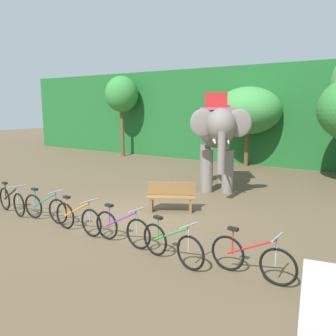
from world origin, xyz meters
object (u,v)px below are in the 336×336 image
at_px(bike_orange, 78,218).
at_px(wooden_bench, 171,196).
at_px(bike_purple, 122,228).
at_px(bike_green, 172,244).
at_px(bike_black, 12,201).
at_px(bike_teal, 45,208).
at_px(bike_red, 252,258).
at_px(tree_center_right, 248,111).
at_px(tree_far_left, 122,95).
at_px(elephant, 217,133).

xyz_separation_m(bike_orange, wooden_bench, (1.02, 2.87, 0.09)).
xyz_separation_m(bike_purple, bike_green, (1.50, -0.19, 0.00)).
bearing_deg(bike_green, bike_black, 177.81).
relative_size(bike_teal, bike_red, 1.00).
distance_m(tree_center_right, bike_black, 12.67).
relative_size(bike_black, bike_teal, 0.99).
distance_m(bike_teal, bike_purple, 2.90).
bearing_deg(bike_teal, tree_far_left, 120.76).
height_order(elephant, wooden_bench, elephant).
xyz_separation_m(elephant, bike_teal, (-2.38, -6.20, -1.82)).
xyz_separation_m(bike_orange, bike_purple, (1.44, 0.03, 0.00)).
bearing_deg(wooden_bench, tree_center_right, 95.93).
relative_size(tree_far_left, bike_purple, 3.02).
xyz_separation_m(bike_teal, bike_purple, (2.90, -0.11, 0.00)).
relative_size(bike_orange, bike_green, 1.01).
height_order(tree_far_left, wooden_bench, tree_far_left).
bearing_deg(tree_far_left, tree_center_right, 3.12).
distance_m(bike_teal, bike_green, 4.40).
relative_size(bike_orange, bike_red, 1.00).
relative_size(bike_black, bike_green, 1.00).
bearing_deg(bike_orange, wooden_bench, 70.43).
bearing_deg(bike_green, bike_teal, 176.10).
relative_size(bike_green, bike_red, 0.99).
bearing_deg(tree_far_left, elephant, -29.90).
height_order(bike_purple, bike_green, same).
xyz_separation_m(tree_center_right, bike_purple, (1.39, -12.07, -2.62)).
relative_size(tree_far_left, bike_green, 3.07).
relative_size(tree_center_right, elephant, 1.04).
height_order(tree_far_left, bike_purple, tree_far_left).
bearing_deg(bike_teal, elephant, 69.00).
distance_m(tree_far_left, tree_center_right, 8.43).
distance_m(elephant, bike_red, 7.45).
height_order(bike_orange, bike_green, same).
distance_m(bike_teal, bike_orange, 1.46).
bearing_deg(bike_purple, bike_red, 1.21).
distance_m(tree_center_right, wooden_bench, 9.62).
bearing_deg(tree_center_right, bike_teal, -97.21).
distance_m(bike_black, bike_purple, 4.37).
distance_m(elephant, bike_green, 7.04).
xyz_separation_m(elephant, bike_black, (-3.85, -6.27, -1.82)).
relative_size(bike_black, wooden_bench, 1.12).
xyz_separation_m(bike_black, wooden_bench, (3.95, 2.80, 0.09)).
distance_m(bike_red, wooden_bench, 4.49).
distance_m(bike_green, wooden_bench, 3.59).
xyz_separation_m(elephant, bike_purple, (0.52, -6.31, -1.82)).
bearing_deg(bike_purple, bike_teal, 177.81).
distance_m(elephant, bike_orange, 6.66).
distance_m(tree_far_left, bike_red, 17.65).
bearing_deg(elephant, bike_purple, -85.30).
height_order(bike_black, bike_green, same).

